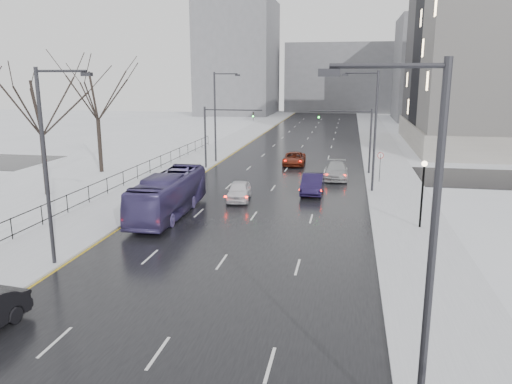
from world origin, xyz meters
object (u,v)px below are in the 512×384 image
Objects in this scene: mast_signal_left at (215,130)px; bus at (169,195)px; mast_signal_right at (360,133)px; tree_park_e at (102,173)px; sedan_right_near at (313,184)px; streetlight_r_near at (423,245)px; streetlight_l_near at (49,158)px; sedan_right_cross at (294,159)px; streetlight_l_far at (217,113)px; tree_park_d at (48,196)px; sedan_center_near at (239,191)px; no_uturn_sign at (380,158)px; streetlight_r_mid at (372,126)px; sedan_right_far at (336,171)px; lamppost_r_mid at (423,184)px.

mast_signal_left is 0.62× the size of bus.
mast_signal_right is at bearing 0.00° from mast_signal_left.
sedan_right_near is at bearing -13.71° from tree_park_e.
streetlight_l_near is at bearing 148.52° from streetlight_r_near.
sedan_right_cross is (7.83, 3.96, -3.37)m from mast_signal_left.
streetlight_l_far reaches higher than sedan_right_cross.
streetlight_l_near is 32.03m from mast_signal_right.
tree_park_d is 2.51× the size of sedan_right_cross.
sedan_right_cross is (-6.83, 3.96, -3.37)m from mast_signal_right.
streetlight_l_far reaches higher than sedan_center_near.
tree_park_e is 5.00× the size of no_uturn_sign.
bus is (-14.06, -9.85, -4.11)m from streetlight_r_mid.
no_uturn_sign is at bearing -18.19° from sedan_right_far.
sedan_right_cross is at bearing 26.82° from mast_signal_left.
streetlight_r_mid is 1.54× the size of mast_signal_right.
mast_signal_right reaches higher than bus.
streetlight_r_near is 1.00× the size of streetlight_r_mid.
tree_park_e reaches higher than sedan_right_far.
streetlight_r_mid is 2.06× the size of sedan_right_near.
sedan_right_cross is (-3.00, 13.25, -0.11)m from sedan_right_near.
mast_signal_right is 1.30× the size of sedan_right_cross.
streetlight_r_mid is 10.73m from lamppost_r_mid.
streetlight_r_mid is (26.37, -4.00, 5.62)m from tree_park_e.
mast_signal_right is at bearing 61.04° from streetlight_l_near.
streetlight_l_far is at bearing 165.52° from mast_signal_right.
sedan_right_near is at bearing -137.12° from no_uturn_sign.
bus reaches higher than sedan_center_near.
streetlight_l_far reaches higher than sedan_right_near.
streetlight_r_near is 38.04m from mast_signal_right.
streetlight_r_near and streetlight_r_mid have the same top height.
sedan_right_near is at bearing -48.73° from streetlight_l_far.
lamppost_r_mid is 25.71m from mast_signal_left.
streetlight_l_far is at bearing 101.87° from mast_signal_left.
tree_park_e reaches higher than tree_park_d.
no_uturn_sign is at bearing -64.89° from mast_signal_right.
streetlight_r_mid reaches higher than sedan_right_near.
lamppost_r_mid reaches higher than bus.
tree_park_e is 2.71× the size of sedan_right_cross.
streetlight_l_near is at bearing -67.31° from tree_park_e.
streetlight_l_far is 2.00× the size of sedan_right_cross.
lamppost_r_mid is (29.20, -14.00, 2.94)m from tree_park_e.
tree_park_e is 1.28× the size of bus.
tree_park_e is 20.33m from sedan_right_cross.
streetlight_l_near is 32.00m from streetlight_l_far.
tree_park_d is 2.91× the size of sedan_center_near.
tree_park_e is 27.25m from streetlight_r_mid.
streetlight_r_near reaches higher than mast_signal_right.
lamppost_r_mid is 0.88× the size of sedan_right_near.
sedan_right_far is (-3.95, 1.21, -1.50)m from no_uturn_sign.
streetlight_l_near is at bearing -118.14° from sedan_center_near.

